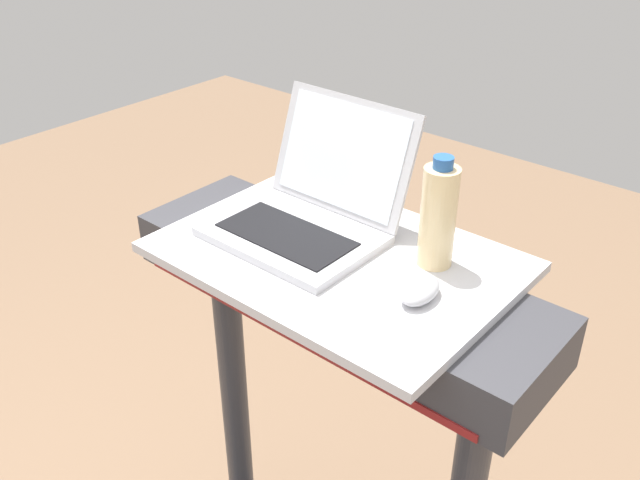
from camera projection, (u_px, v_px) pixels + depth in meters
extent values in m
cylinder|color=#38383D|center=(235.00, 401.00, 1.85)|extent=(0.07, 0.07, 0.93)
cube|color=#38383D|center=(336.00, 284.00, 1.39)|extent=(0.90, 0.28, 0.11)
cube|color=#0C3F19|center=(288.00, 317.00, 1.30)|extent=(0.24, 0.01, 0.06)
cube|color=maroon|center=(289.00, 336.00, 1.32)|extent=(0.81, 0.00, 0.02)
cube|color=silver|center=(337.00, 257.00, 1.36)|extent=(0.67, 0.47, 0.02)
cube|color=#B7B7BC|center=(292.00, 235.00, 1.39)|extent=(0.33, 0.24, 0.02)
cube|color=black|center=(286.00, 234.00, 1.38)|extent=(0.27, 0.13, 0.00)
cube|color=#B7B7BC|center=(343.00, 155.00, 1.44)|extent=(0.33, 0.09, 0.23)
cube|color=white|center=(342.00, 155.00, 1.43)|extent=(0.29, 0.07, 0.20)
ellipsoid|color=#B2B2B7|center=(420.00, 290.00, 1.21)|extent=(0.07, 0.11, 0.03)
cylinder|color=beige|center=(438.00, 217.00, 1.27)|extent=(0.07, 0.07, 0.20)
cylinder|color=#2659A5|center=(443.00, 163.00, 1.22)|extent=(0.04, 0.04, 0.02)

